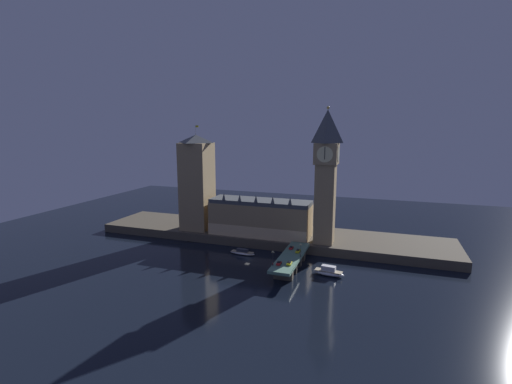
# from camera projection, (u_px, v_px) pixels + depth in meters

# --- Properties ---
(ground_plane) EXTENTS (400.00, 400.00, 0.00)m
(ground_plane) POSITION_uv_depth(u_px,v_px,m) (247.00, 259.00, 199.21)
(ground_plane) COLOR black
(embankment) EXTENTS (220.00, 42.00, 5.21)m
(embankment) POSITION_uv_depth(u_px,v_px,m) (269.00, 235.00, 235.04)
(embankment) COLOR #4C4438
(embankment) RESTS_ON ground_plane
(parliament_hall) EXTENTS (61.15, 19.04, 26.01)m
(parliament_hall) POSITION_uv_depth(u_px,v_px,m) (260.00, 217.00, 225.02)
(parliament_hall) COLOR #9E845B
(parliament_hall) RESTS_ON embankment
(clock_tower) EXTENTS (13.01, 13.12, 76.00)m
(clock_tower) POSITION_uv_depth(u_px,v_px,m) (326.00, 172.00, 204.40)
(clock_tower) COLOR #9E845B
(clock_tower) RESTS_ON embankment
(victoria_tower) EXTENTS (18.05, 18.05, 66.28)m
(victoria_tower) POSITION_uv_depth(u_px,v_px,m) (197.00, 182.00, 235.96)
(victoria_tower) COLOR #9E845B
(victoria_tower) RESTS_ON embankment
(bridge) EXTENTS (10.44, 46.00, 6.76)m
(bridge) POSITION_uv_depth(u_px,v_px,m) (291.00, 260.00, 185.65)
(bridge) COLOR slate
(bridge) RESTS_ON ground_plane
(car_northbound_lead) EXTENTS (1.98, 3.92, 1.32)m
(car_northbound_lead) POSITION_uv_depth(u_px,v_px,m) (291.00, 248.00, 195.48)
(car_northbound_lead) COLOR red
(car_northbound_lead) RESTS_ON bridge
(car_northbound_trail) EXTENTS (1.94, 3.81, 1.48)m
(car_northbound_trail) POSITION_uv_depth(u_px,v_px,m) (279.00, 263.00, 173.13)
(car_northbound_trail) COLOR red
(car_northbound_trail) RESTS_ON bridge
(car_southbound_lead) EXTENTS (2.01, 4.26, 1.36)m
(car_southbound_lead) POSITION_uv_depth(u_px,v_px,m) (289.00, 263.00, 173.29)
(car_southbound_lead) COLOR yellow
(car_southbound_lead) RESTS_ON bridge
(car_southbound_trail) EXTENTS (1.93, 4.77, 1.51)m
(car_southbound_trail) POSITION_uv_depth(u_px,v_px,m) (298.00, 251.00, 190.27)
(car_southbound_trail) COLOR yellow
(car_southbound_trail) RESTS_ON bridge
(pedestrian_near_rail) EXTENTS (0.38, 0.38, 1.58)m
(pedestrian_near_rail) POSITION_uv_depth(u_px,v_px,m) (273.00, 264.00, 171.62)
(pedestrian_near_rail) COLOR black
(pedestrian_near_rail) RESTS_ON bridge
(pedestrian_mid_walk) EXTENTS (0.38, 0.38, 1.68)m
(pedestrian_mid_walk) POSITION_uv_depth(u_px,v_px,m) (300.00, 254.00, 185.08)
(pedestrian_mid_walk) COLOR black
(pedestrian_mid_walk) RESTS_ON bridge
(street_lamp_near) EXTENTS (1.34, 0.60, 6.71)m
(street_lamp_near) POSITION_uv_depth(u_px,v_px,m) (273.00, 256.00, 172.44)
(street_lamp_near) COLOR #2D3333
(street_lamp_near) RESTS_ON bridge
(street_lamp_mid) EXTENTS (1.34, 0.60, 6.76)m
(street_lamp_mid) POSITION_uv_depth(u_px,v_px,m) (301.00, 249.00, 182.90)
(street_lamp_mid) COLOR #2D3333
(street_lamp_mid) RESTS_ON bridge
(boat_upstream) EXTENTS (14.83, 4.63, 3.22)m
(boat_upstream) POSITION_uv_depth(u_px,v_px,m) (242.00, 252.00, 206.74)
(boat_upstream) COLOR white
(boat_upstream) RESTS_ON ground_plane
(boat_downstream) EXTENTS (15.17, 6.38, 4.81)m
(boat_downstream) POSITION_uv_depth(u_px,v_px,m) (328.00, 272.00, 177.45)
(boat_downstream) COLOR white
(boat_downstream) RESTS_ON ground_plane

